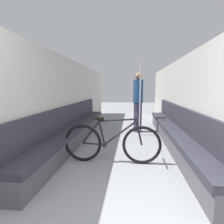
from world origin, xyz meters
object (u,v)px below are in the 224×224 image
bench_seat_row_right (174,133)px  grab_pole_near (140,100)px  bench_seat_row_left (75,130)px  bicycle (112,143)px  passenger_standing (138,102)px

bench_seat_row_right → grab_pole_near: grab_pole_near is taller
bench_seat_row_left → bench_seat_row_right: 2.41m
bench_seat_row_left → bench_seat_row_right: size_ratio=1.00×
bicycle → bench_seat_row_left: bearing=128.9°
bicycle → grab_pole_near: (0.58, 1.91, 0.63)m
grab_pole_near → passenger_standing: size_ratio=1.15×
grab_pole_near → passenger_standing: grab_pole_near is taller
bench_seat_row_left → bicycle: 1.53m
bench_seat_row_left → passenger_standing: size_ratio=2.77×
bench_seat_row_right → passenger_standing: size_ratio=2.77×
bicycle → passenger_standing: size_ratio=0.98×
bench_seat_row_left → bicycle: (1.05, -1.10, 0.06)m
bicycle → passenger_standing: 2.45m
bench_seat_row_right → passenger_standing: passenger_standing is taller
bicycle → passenger_standing: bearing=72.2°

